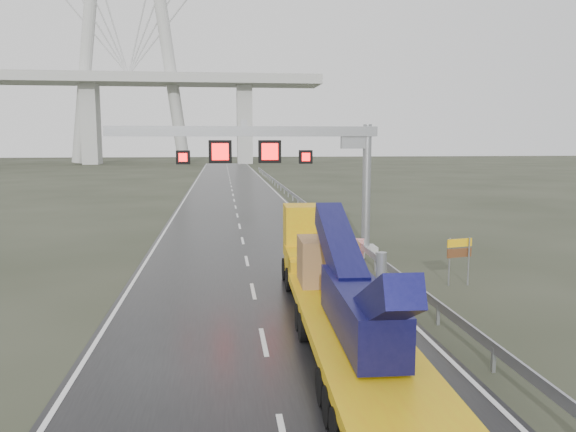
{
  "coord_description": "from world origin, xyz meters",
  "views": [
    {
      "loc": [
        -1.22,
        -12.95,
        6.34
      ],
      "look_at": [
        1.47,
        9.96,
        3.2
      ],
      "focal_mm": 35.0,
      "sensor_mm": 36.0,
      "label": 1
    }
  ],
  "objects": [
    {
      "name": "ground",
      "position": [
        0.0,
        0.0,
        0.0
      ],
      "size": [
        400.0,
        400.0,
        0.0
      ],
      "primitive_type": "plane",
      "color": "#2A2E20",
      "rests_on": "ground"
    },
    {
      "name": "road",
      "position": [
        0.0,
        40.0,
        0.01
      ],
      "size": [
        11.0,
        200.0,
        0.02
      ],
      "primitive_type": "cube",
      "color": "black",
      "rests_on": "ground"
    },
    {
      "name": "guardrail",
      "position": [
        6.1,
        30.0,
        0.7
      ],
      "size": [
        0.2,
        140.0,
        1.4
      ],
      "primitive_type": null,
      "color": "gray",
      "rests_on": "ground"
    },
    {
      "name": "sign_gantry",
      "position": [
        2.1,
        17.99,
        5.61
      ],
      "size": [
        14.9,
        1.2,
        7.42
      ],
      "color": "#B6B6B1",
      "rests_on": "ground"
    },
    {
      "name": "heavy_haul_truck",
      "position": [
        2.52,
        5.74,
        1.6
      ],
      "size": [
        3.11,
        17.61,
        4.12
      ],
      "rotation": [
        0.0,
        0.0,
        -0.03
      ],
      "color": "#D08F0B",
      "rests_on": "ground"
    },
    {
      "name": "exit_sign_pair",
      "position": [
        9.0,
        10.0,
        1.48
      ],
      "size": [
        1.22,
        0.33,
        2.12
      ],
      "rotation": [
        0.0,
        0.0,
        0.23
      ],
      "color": "gray",
      "rests_on": "ground"
    },
    {
      "name": "striped_barrier",
      "position": [
        6.0,
        16.02,
        0.54
      ],
      "size": [
        0.72,
        0.56,
        1.08
      ],
      "primitive_type": "cube",
      "rotation": [
        0.0,
        0.0,
        -0.41
      ],
      "color": "red",
      "rests_on": "ground"
    }
  ]
}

